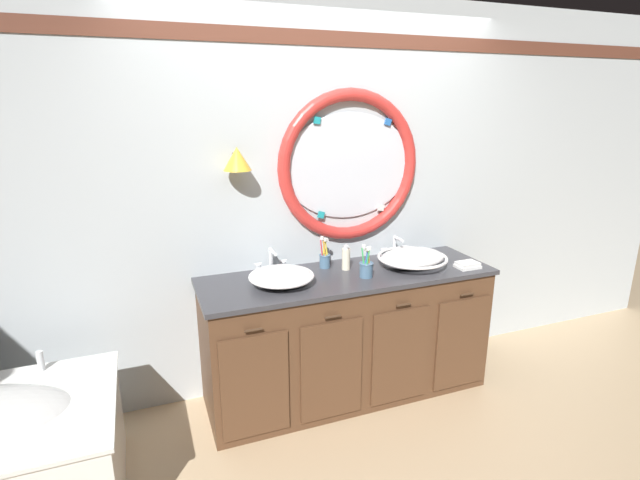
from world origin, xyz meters
TOP-DOWN VIEW (x-y plane):
  - ground_plane at (0.00, 0.00)m, footprint 14.00×14.00m
  - back_wall_assembly at (0.01, 0.59)m, footprint 6.40×0.26m
  - vanity_counter at (0.06, 0.26)m, footprint 1.92×0.63m
  - sink_basin_left at (-0.40, 0.23)m, footprint 0.40×0.40m
  - sink_basin_right at (0.52, 0.23)m, footprint 0.47×0.47m
  - faucet_set_left at (-0.40, 0.46)m, footprint 0.22×0.15m
  - faucet_set_right at (0.52, 0.47)m, footprint 0.23×0.14m
  - toothbrush_holder_left at (-0.04, 0.42)m, footprint 0.08×0.08m
  - toothbrush_holder_right at (0.14, 0.16)m, footprint 0.09×0.09m
  - soap_dispenser at (0.08, 0.34)m, footprint 0.05×0.06m
  - folded_hand_towel at (0.85, 0.07)m, footprint 0.15×0.11m

SIDE VIEW (x-z plane):
  - ground_plane at x=0.00m, z-range 0.00..0.00m
  - vanity_counter at x=0.06m, z-range 0.00..0.87m
  - folded_hand_towel at x=0.85m, z-range 0.87..0.91m
  - sink_basin_left at x=-0.40m, z-range 0.87..0.97m
  - toothbrush_holder_right at x=0.14m, z-range 0.82..1.04m
  - toothbrush_holder_left at x=-0.04m, z-range 0.82..1.04m
  - sink_basin_right at x=0.52m, z-range 0.87..0.99m
  - faucet_set_right at x=0.52m, z-range 0.86..1.01m
  - faucet_set_left at x=-0.40m, z-range 0.85..1.02m
  - soap_dispenser at x=0.08m, z-range 0.86..1.03m
  - back_wall_assembly at x=0.01m, z-range 0.02..2.62m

